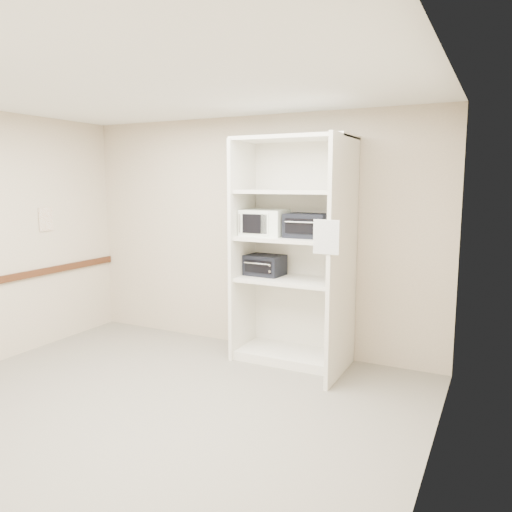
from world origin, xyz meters
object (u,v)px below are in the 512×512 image
at_px(microwave, 265,223).
at_px(toaster_oven_upper, 308,225).
at_px(shelving_unit, 297,259).
at_px(toaster_oven_lower, 265,265).

height_order(microwave, toaster_oven_upper, microwave).
height_order(shelving_unit, toaster_oven_lower, shelving_unit).
distance_m(microwave, toaster_oven_upper, 0.49).
bearing_deg(shelving_unit, microwave, -179.25).
bearing_deg(toaster_oven_upper, microwave, -176.34).
relative_size(toaster_oven_upper, toaster_oven_lower, 1.09).
bearing_deg(microwave, shelving_unit, 1.39).
relative_size(shelving_unit, toaster_oven_lower, 5.96).
distance_m(microwave, toaster_oven_lower, 0.48).
bearing_deg(toaster_oven_lower, shelving_unit, -3.60).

